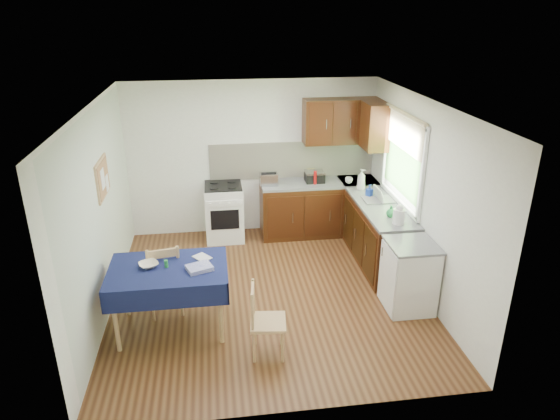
{
  "coord_description": "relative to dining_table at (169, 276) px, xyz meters",
  "views": [
    {
      "loc": [
        -0.62,
        -5.67,
        3.54
      ],
      "look_at": [
        0.19,
        0.19,
        1.11
      ],
      "focal_mm": 32.0,
      "sensor_mm": 36.0,
      "label": 1
    }
  ],
  "objects": [
    {
      "name": "chair_far",
      "position": [
        -0.09,
        0.33,
        -0.2
      ],
      "size": [
        0.49,
        0.49,
        0.96
      ],
      "rotation": [
        0.0,
        0.0,
        3.33
      ],
      "color": "tan",
      "rests_on": "ground"
    },
    {
      "name": "soap_bottle_c",
      "position": [
        2.9,
        0.85,
        0.28
      ],
      "size": [
        0.14,
        0.14,
        0.16
      ],
      "primitive_type": "imported",
      "rotation": [
        0.0,
        0.0,
        3.25
      ],
      "color": "#279047",
      "rests_on": "worktop_right"
    },
    {
      "name": "yellow_packet",
      "position": [
        2.14,
        2.54,
        0.28
      ],
      "size": [
        0.15,
        0.12,
        0.17
      ],
      "primitive_type": "cube",
      "rotation": [
        0.0,
        0.0,
        0.39
      ],
      "color": "yellow",
      "rests_on": "worktop_back"
    },
    {
      "name": "spice_jar",
      "position": [
        -0.01,
        0.02,
        0.15
      ],
      "size": [
        0.04,
        0.04,
        0.09
      ],
      "primitive_type": "cylinder",
      "color": "#258A3C",
      "rests_on": "dining_table"
    },
    {
      "name": "worktop_back",
      "position": [
        2.25,
        2.4,
        0.18
      ],
      "size": [
        1.9,
        0.6,
        0.04
      ],
      "primitive_type": "cube",
      "color": "slate",
      "rests_on": "base_cabinets"
    },
    {
      "name": "book",
      "position": [
        0.32,
        0.13,
        0.11
      ],
      "size": [
        0.25,
        0.26,
        0.02
      ],
      "primitive_type": "imported",
      "rotation": [
        0.0,
        0.0,
        0.65
      ],
      "color": "white",
      "rests_on": "dining_table"
    },
    {
      "name": "splashback",
      "position": [
        1.85,
        2.69,
        0.5
      ],
      "size": [
        2.7,
        0.02,
        0.6
      ],
      "primitive_type": "cube",
      "color": "#F3E7CE",
      "rests_on": "wall_back"
    },
    {
      "name": "cup",
      "position": [
        2.7,
        2.27,
        0.25
      ],
      "size": [
        0.15,
        0.15,
        0.09
      ],
      "primitive_type": "imported",
      "rotation": [
        0.0,
        0.0,
        0.35
      ],
      "color": "white",
      "rests_on": "worktop_back"
    },
    {
      "name": "tea_towel",
      "position": [
        0.36,
        -0.1,
        0.13
      ],
      "size": [
        0.33,
        0.29,
        0.05
      ],
      "primitive_type": "cube",
      "rotation": [
        0.0,
        0.0,
        0.35
      ],
      "color": "#2A2E9A",
      "rests_on": "dining_table"
    },
    {
      "name": "worktop_corner",
      "position": [
        2.9,
        2.4,
        0.18
      ],
      "size": [
        0.6,
        0.6,
        0.04
      ],
      "primitive_type": "cube",
      "color": "slate",
      "rests_on": "base_cabinets"
    },
    {
      "name": "worktop_right",
      "position": [
        2.9,
        1.25,
        0.18
      ],
      "size": [
        0.6,
        1.7,
        0.04
      ],
      "primitive_type": "cube",
      "color": "slate",
      "rests_on": "base_cabinets"
    },
    {
      "name": "base_cabinets",
      "position": [
        2.56,
        1.86,
        -0.27
      ],
      "size": [
        1.9,
        2.3,
        0.86
      ],
      "color": "#331B08",
      "rests_on": "ground"
    },
    {
      "name": "chair_near",
      "position": [
        1.02,
        -0.61,
        -0.26
      ],
      "size": [
        0.41,
        0.41,
        0.84
      ],
      "rotation": [
        0.0,
        0.0,
        1.46
      ],
      "color": "tan",
      "rests_on": "ground"
    },
    {
      "name": "soap_bottle_b",
      "position": [
        2.84,
        1.63,
        0.29
      ],
      "size": [
        0.12,
        0.12,
        0.18
      ],
      "primitive_type": "imported",
      "rotation": [
        0.0,
        0.0,
        2.24
      ],
      "color": "#1F43B4",
      "rests_on": "worktop_right"
    },
    {
      "name": "soap_bottle_a",
      "position": [
        2.8,
        1.94,
        0.36
      ],
      "size": [
        0.18,
        0.18,
        0.33
      ],
      "primitive_type": "imported",
      "rotation": [
        0.0,
        0.0,
        0.96
      ],
      "color": "white",
      "rests_on": "worktop_right"
    },
    {
      "name": "wall_left",
      "position": [
        -0.8,
        0.6,
        0.55
      ],
      "size": [
        0.02,
        4.2,
        2.5
      ],
      "primitive_type": "cube",
      "color": "silver",
      "rests_on": "ground"
    },
    {
      "name": "wall_back",
      "position": [
        1.2,
        2.7,
        0.55
      ],
      "size": [
        4.0,
        0.02,
        2.5
      ],
      "primitive_type": "cube",
      "color": "white",
      "rests_on": "ground"
    },
    {
      "name": "wall_front",
      "position": [
        1.2,
        -1.5,
        0.55
      ],
      "size": [
        4.0,
        0.02,
        2.5
      ],
      "primitive_type": "cube",
      "color": "white",
      "rests_on": "ground"
    },
    {
      "name": "stove",
      "position": [
        0.7,
        2.4,
        -0.24
      ],
      "size": [
        0.6,
        0.61,
        0.92
      ],
      "color": "white",
      "rests_on": "ground"
    },
    {
      "name": "kettle",
      "position": [
        2.92,
        0.62,
        0.32
      ],
      "size": [
        0.16,
        0.16,
        0.27
      ],
      "color": "white",
      "rests_on": "worktop_right"
    },
    {
      "name": "ceiling",
      "position": [
        1.2,
        0.6,
        1.8
      ],
      "size": [
        4.0,
        4.2,
        0.02
      ],
      "primitive_type": "cube",
      "color": "white",
      "rests_on": "wall_back"
    },
    {
      "name": "toaster",
      "position": [
        1.42,
        2.34,
        0.3
      ],
      "size": [
        0.28,
        0.17,
        0.22
      ],
      "rotation": [
        0.0,
        0.0,
        -0.15
      ],
      "color": "#ACACB1",
      "rests_on": "worktop_back"
    },
    {
      "name": "window",
      "position": [
        3.17,
        1.3,
        0.95
      ],
      "size": [
        0.04,
        1.48,
        1.26
      ],
      "color": "#325E27",
      "rests_on": "wall_right"
    },
    {
      "name": "dish_rack",
      "position": [
        2.92,
        1.46,
        0.22
      ],
      "size": [
        0.43,
        0.33,
        0.2
      ],
      "rotation": [
        0.0,
        0.0,
        0.04
      ],
      "color": "gray",
      "rests_on": "worktop_right"
    },
    {
      "name": "fridge",
      "position": [
        2.9,
        0.05,
        -0.26
      ],
      "size": [
        0.58,
        0.6,
        0.89
      ],
      "color": "white",
      "rests_on": "ground"
    },
    {
      "name": "wall_right",
      "position": [
        3.2,
        0.6,
        0.55
      ],
      "size": [
        0.02,
        4.2,
        2.5
      ],
      "primitive_type": "cube",
      "color": "white",
      "rests_on": "ground"
    },
    {
      "name": "plate_bowl",
      "position": [
        -0.21,
        0.05,
        0.13
      ],
      "size": [
        0.28,
        0.28,
        0.05
      ],
      "primitive_type": "imported",
      "rotation": [
        0.0,
        0.0,
        0.43
      ],
      "color": "#F7EECA",
      "rests_on": "dining_table"
    },
    {
      "name": "corkboard",
      "position": [
        -0.77,
        0.9,
        0.9
      ],
      "size": [
        0.04,
        0.62,
        0.47
      ],
      "color": "tan",
      "rests_on": "wall_left"
    },
    {
      "name": "sandwich_press",
      "position": [
        2.17,
        2.41,
        0.28
      ],
      "size": [
        0.3,
        0.26,
        0.17
      ],
      "rotation": [
        0.0,
        0.0,
        -0.25
      ],
      "color": "black",
      "rests_on": "worktop_back"
    },
    {
      "name": "dining_table",
      "position": [
        0.0,
        0.0,
        0.0
      ],
      "size": [
        1.33,
        0.9,
        0.81
      ],
      "rotation": [
        0.0,
        0.0,
        0.09
      ],
      "color": "#101641",
      "rests_on": "ground"
    },
    {
      "name": "floor",
      "position": [
        1.2,
        0.6,
        -0.7
      ],
      "size": [
        4.2,
        4.2,
        0.0
      ],
      "primitive_type": "plane",
      "color": "#492713",
      "rests_on": "ground"
    },
    {
      "name": "upper_cabinets",
      "position": [
        2.73,
        2.4,
        1.15
      ],
      "size": [
        1.2,
        0.85,
        0.7
      ],
      "color": "#331B08",
      "rests_on": "wall_back"
    },
    {
      "name": "sauce_bottle",
      "position": [
        2.15,
        2.29,
        0.31
      ],
      "size": [
        0.05,
        0.05,
        0.22
      ],
      "primitive_type": "cylinder",
      "color": "#B50E0E",
      "rests_on": "worktop_back"
    }
  ]
}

